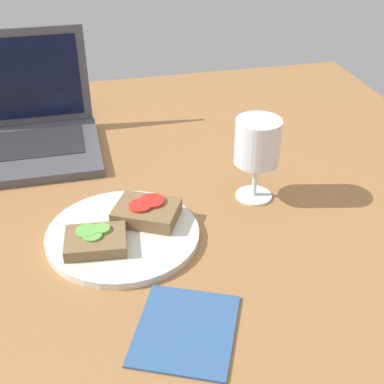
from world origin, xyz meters
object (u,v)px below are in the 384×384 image
(sandwich_with_cucumber, at_px, (95,240))
(plate, at_px, (123,235))
(sandwich_with_tomato, at_px, (147,212))
(wine_glass, at_px, (257,145))
(napkin, at_px, (186,330))
(laptop, at_px, (11,131))

(sandwich_with_cucumber, bearing_deg, plate, 30.60)
(sandwich_with_tomato, distance_m, sandwich_with_cucumber, 0.11)
(sandwich_with_tomato, height_order, wine_glass, wine_glass)
(plate, xyz_separation_m, napkin, (0.06, -0.22, -0.00))
(plate, height_order, napkin, plate)
(sandwich_with_cucumber, height_order, wine_glass, wine_glass)
(plate, height_order, laptop, laptop)
(sandwich_with_cucumber, distance_m, wine_glass, 0.32)
(sandwich_with_tomato, bearing_deg, sandwich_with_cucumber, -148.82)
(plate, bearing_deg, sandwich_with_tomato, 31.76)
(plate, distance_m, napkin, 0.23)
(wine_glass, bearing_deg, napkin, -123.78)
(wine_glass, distance_m, napkin, 0.37)
(sandwich_with_cucumber, relative_size, laptop, 0.29)
(sandwich_with_tomato, bearing_deg, napkin, -87.58)
(sandwich_with_tomato, distance_m, wine_glass, 0.23)
(plate, height_order, wine_glass, wine_glass)
(laptop, relative_size, napkin, 2.39)
(sandwich_with_cucumber, xyz_separation_m, napkin, (0.10, -0.20, -0.02))
(plate, xyz_separation_m, laptop, (-0.19, 0.37, 0.04))
(wine_glass, height_order, laptop, laptop)
(wine_glass, bearing_deg, laptop, 146.10)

